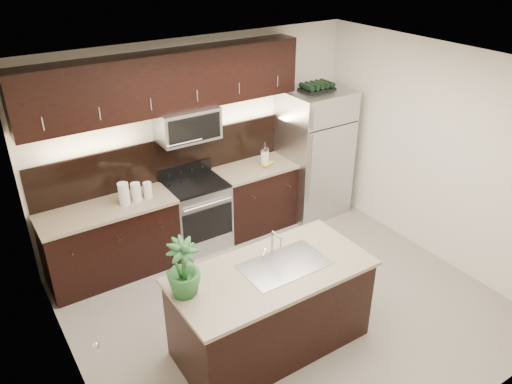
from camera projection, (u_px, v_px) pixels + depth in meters
ground at (286, 306)px, 5.70m from camera, size 4.50×4.50×0.00m
room_walls at (284, 177)px, 4.83m from camera, size 4.52×4.02×2.71m
counter_run at (183, 219)px, 6.51m from camera, size 3.51×0.65×0.94m
upper_fixtures at (170, 91)px, 5.86m from camera, size 3.49×0.40×1.66m
island at (271, 308)px, 4.98m from camera, size 1.96×0.96×0.94m
sink_faucet at (284, 263)px, 4.83m from camera, size 0.84×0.50×0.28m
refrigerator at (313, 153)px, 7.27m from camera, size 0.90×0.81×1.87m
wine_rack at (317, 86)px, 6.81m from camera, size 0.46×0.29×0.11m
plant at (183, 268)px, 4.33m from camera, size 0.38×0.38×0.55m
canisters at (133, 192)px, 5.90m from camera, size 0.41×0.13×0.28m
french_press at (265, 157)px, 6.81m from camera, size 0.12×0.12×0.33m
bananas at (264, 165)px, 6.81m from camera, size 0.25×0.22×0.06m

